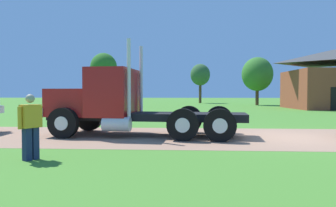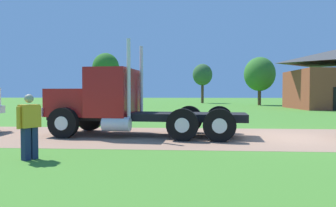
# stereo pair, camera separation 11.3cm
# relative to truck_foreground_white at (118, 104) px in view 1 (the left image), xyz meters

# --- Properties ---
(ground_plane) EXTENTS (200.00, 200.00, 0.00)m
(ground_plane) POSITION_rel_truck_foreground_white_xyz_m (6.46, -0.29, -1.22)
(ground_plane) COLOR #46802B
(dirt_track) EXTENTS (120.00, 5.81, 0.01)m
(dirt_track) POSITION_rel_truck_foreground_white_xyz_m (6.46, -0.29, -1.22)
(dirt_track) COLOR #9D755B
(dirt_track) RESTS_ON ground_plane
(truck_foreground_white) EXTENTS (7.78, 3.28, 3.59)m
(truck_foreground_white) POSITION_rel_truck_foreground_white_xyz_m (0.00, 0.00, 0.00)
(truck_foreground_white) COLOR black
(truck_foreground_white) RESTS_ON ground_plane
(visitor_standing_near) EXTENTS (0.45, 0.58, 1.62)m
(visitor_standing_near) POSITION_rel_truck_foreground_white_xyz_m (-1.11, -4.74, -0.35)
(visitor_standing_near) COLOR gold
(visitor_standing_near) RESTS_ON ground_plane
(shed_building) EXTENTS (9.52, 8.49, 6.23)m
(shed_building) POSITION_rel_truck_foreground_white_xyz_m (18.11, 22.32, 1.79)
(shed_building) COLOR brown
(shed_building) RESTS_ON ground_plane
(tree_left) EXTENTS (3.47, 3.47, 6.87)m
(tree_left) POSITION_rel_truck_foreground_white_xyz_m (-8.24, 28.76, 3.69)
(tree_left) COLOR #513823
(tree_left) RESTS_ON ground_plane
(tree_mid) EXTENTS (3.21, 3.21, 6.43)m
(tree_mid) POSITION_rel_truck_foreground_white_xyz_m (4.74, 40.33, 3.39)
(tree_mid) COLOR #513823
(tree_mid) RESTS_ON ground_plane
(tree_right) EXTENTS (4.17, 4.17, 6.52)m
(tree_right) POSITION_rel_truck_foreground_white_xyz_m (12.13, 31.71, 2.98)
(tree_right) COLOR #513823
(tree_right) RESTS_ON ground_plane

